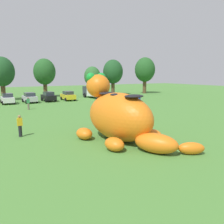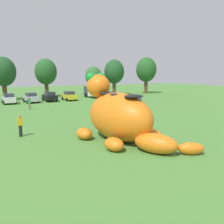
{
  "view_description": "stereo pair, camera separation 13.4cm",
  "coord_description": "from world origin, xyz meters",
  "px_view_note": "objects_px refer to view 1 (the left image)",
  "views": [
    {
      "loc": [
        -9.17,
        -13.92,
        4.79
      ],
      "look_at": [
        -0.52,
        0.79,
        1.94
      ],
      "focal_mm": 36.25,
      "sensor_mm": 36.0,
      "label": 1
    },
    {
      "loc": [
        -9.05,
        -13.99,
        4.79
      ],
      "look_at": [
        -0.52,
        0.79,
        1.94
      ],
      "focal_mm": 36.25,
      "sensor_mm": 36.0,
      "label": 2
    }
  ],
  "objects_px": {
    "car_silver": "(30,98)",
    "car_black": "(48,97)",
    "giant_inflatable_creature": "(119,116)",
    "spectator_far_side": "(20,126)",
    "car_white": "(7,99)",
    "spectator_by_cars": "(139,100)",
    "spectator_mid_field": "(28,103)",
    "car_yellow": "(68,96)",
    "box_truck": "(95,90)"
  },
  "relations": [
    {
      "from": "car_silver",
      "to": "car_black",
      "type": "xyz_separation_m",
      "value": [
        3.31,
        0.34,
        0.0
      ]
    },
    {
      "from": "giant_inflatable_creature",
      "to": "spectator_far_side",
      "type": "relative_size",
      "value": 5.44
    },
    {
      "from": "giant_inflatable_creature",
      "to": "car_white",
      "type": "xyz_separation_m",
      "value": [
        -4.76,
        26.88,
        -0.94
      ]
    },
    {
      "from": "spectator_by_cars",
      "to": "giant_inflatable_creature",
      "type": "bearing_deg",
      "value": -131.72
    },
    {
      "from": "spectator_far_side",
      "to": "car_silver",
      "type": "bearing_deg",
      "value": 77.59
    },
    {
      "from": "spectator_by_cars",
      "to": "spectator_far_side",
      "type": "relative_size",
      "value": 1.0
    },
    {
      "from": "car_white",
      "to": "spectator_mid_field",
      "type": "distance_m",
      "value": 8.46
    },
    {
      "from": "giant_inflatable_creature",
      "to": "spectator_by_cars",
      "type": "distance_m",
      "value": 18.54
    },
    {
      "from": "car_silver",
      "to": "spectator_mid_field",
      "type": "relative_size",
      "value": 2.45
    },
    {
      "from": "car_black",
      "to": "spectator_mid_field",
      "type": "height_order",
      "value": "car_black"
    },
    {
      "from": "car_yellow",
      "to": "spectator_by_cars",
      "type": "bearing_deg",
      "value": -62.07
    },
    {
      "from": "spectator_by_cars",
      "to": "car_black",
      "type": "bearing_deg",
      "value": 128.15
    },
    {
      "from": "car_white",
      "to": "spectator_far_side",
      "type": "xyz_separation_m",
      "value": [
        -1.42,
        -22.3,
        -0.01
      ]
    },
    {
      "from": "car_black",
      "to": "box_truck",
      "type": "relative_size",
      "value": 0.63
    },
    {
      "from": "giant_inflatable_creature",
      "to": "car_yellow",
      "type": "relative_size",
      "value": 2.27
    },
    {
      "from": "car_black",
      "to": "car_yellow",
      "type": "bearing_deg",
      "value": -5.5
    },
    {
      "from": "car_silver",
      "to": "car_yellow",
      "type": "height_order",
      "value": "same"
    },
    {
      "from": "spectator_mid_field",
      "to": "giant_inflatable_creature",
      "type": "bearing_deg",
      "value": -80.85
    },
    {
      "from": "car_yellow",
      "to": "box_truck",
      "type": "distance_m",
      "value": 6.24
    },
    {
      "from": "spectator_by_cars",
      "to": "box_truck",
      "type": "bearing_deg",
      "value": 92.81
    },
    {
      "from": "giant_inflatable_creature",
      "to": "spectator_mid_field",
      "type": "relative_size",
      "value": 5.44
    },
    {
      "from": "box_truck",
      "to": "spectator_mid_field",
      "type": "distance_m",
      "value": 17.22
    },
    {
      "from": "car_black",
      "to": "car_yellow",
      "type": "xyz_separation_m",
      "value": [
        3.54,
        -0.34,
        0.0
      ]
    },
    {
      "from": "car_silver",
      "to": "box_truck",
      "type": "xyz_separation_m",
      "value": [
        12.96,
        1.01,
        0.74
      ]
    },
    {
      "from": "giant_inflatable_creature",
      "to": "spectator_mid_field",
      "type": "distance_m",
      "value": 18.87
    },
    {
      "from": "giant_inflatable_creature",
      "to": "car_black",
      "type": "xyz_separation_m",
      "value": [
        1.99,
        26.97,
        -0.94
      ]
    },
    {
      "from": "spectator_mid_field",
      "to": "spectator_by_cars",
      "type": "distance_m",
      "value": 16.05
    },
    {
      "from": "giant_inflatable_creature",
      "to": "car_silver",
      "type": "relative_size",
      "value": 2.22
    },
    {
      "from": "giant_inflatable_creature",
      "to": "spectator_far_side",
      "type": "distance_m",
      "value": 7.75
    },
    {
      "from": "car_white",
      "to": "box_truck",
      "type": "height_order",
      "value": "box_truck"
    },
    {
      "from": "box_truck",
      "to": "spectator_mid_field",
      "type": "height_order",
      "value": "box_truck"
    },
    {
      "from": "car_white",
      "to": "spectator_far_side",
      "type": "height_order",
      "value": "car_white"
    },
    {
      "from": "car_yellow",
      "to": "spectator_mid_field",
      "type": "distance_m",
      "value": 11.7
    },
    {
      "from": "car_yellow",
      "to": "spectator_mid_field",
      "type": "height_order",
      "value": "car_yellow"
    },
    {
      "from": "car_silver",
      "to": "spectator_mid_field",
      "type": "height_order",
      "value": "car_silver"
    },
    {
      "from": "giant_inflatable_creature",
      "to": "spectator_by_cars",
      "type": "xyz_separation_m",
      "value": [
        12.32,
        13.82,
        -0.95
      ]
    },
    {
      "from": "giant_inflatable_creature",
      "to": "box_truck",
      "type": "relative_size",
      "value": 1.41
    },
    {
      "from": "car_white",
      "to": "spectator_by_cars",
      "type": "xyz_separation_m",
      "value": [
        17.08,
        -13.07,
        -0.01
      ]
    },
    {
      "from": "car_black",
      "to": "spectator_mid_field",
      "type": "xyz_separation_m",
      "value": [
        -4.99,
        -8.36,
        -0.01
      ]
    },
    {
      "from": "car_yellow",
      "to": "car_black",
      "type": "bearing_deg",
      "value": 174.5
    },
    {
      "from": "car_silver",
      "to": "car_black",
      "type": "distance_m",
      "value": 3.33
    },
    {
      "from": "spectator_mid_field",
      "to": "spectator_far_side",
      "type": "xyz_separation_m",
      "value": [
        -3.18,
        -14.03,
        0.0
      ]
    },
    {
      "from": "giant_inflatable_creature",
      "to": "car_silver",
      "type": "bearing_deg",
      "value": 92.84
    },
    {
      "from": "car_silver",
      "to": "spectator_mid_field",
      "type": "distance_m",
      "value": 8.19
    },
    {
      "from": "spectator_far_side",
      "to": "box_truck",
      "type": "bearing_deg",
      "value": 52.31
    },
    {
      "from": "spectator_mid_field",
      "to": "spectator_by_cars",
      "type": "xyz_separation_m",
      "value": [
        15.32,
        -4.79,
        0.0
      ]
    },
    {
      "from": "spectator_by_cars",
      "to": "car_white",
      "type": "bearing_deg",
      "value": 142.58
    },
    {
      "from": "spectator_mid_field",
      "to": "spectator_far_side",
      "type": "relative_size",
      "value": 1.0
    },
    {
      "from": "spectator_mid_field",
      "to": "car_black",
      "type": "bearing_deg",
      "value": 59.17
    },
    {
      "from": "car_black",
      "to": "box_truck",
      "type": "bearing_deg",
      "value": 4.01
    }
  ]
}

